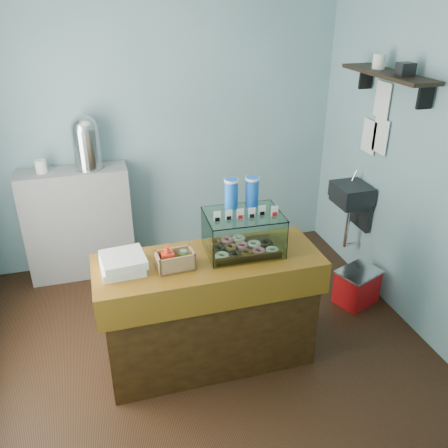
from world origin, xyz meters
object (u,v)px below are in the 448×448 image
object	(u,v)px
coffee_urn	(86,141)
red_cooler	(357,286)
counter	(209,311)
display_case	(242,228)

from	to	relation	value
coffee_urn	red_cooler	bearing A→B (deg)	-28.80
coffee_urn	counter	bearing A→B (deg)	-65.03
red_cooler	display_case	bearing A→B (deg)	171.72
display_case	red_cooler	bearing A→B (deg)	15.17
counter	red_cooler	distance (m)	1.55
display_case	coffee_urn	bearing A→B (deg)	126.01
coffee_urn	red_cooler	distance (m)	2.79
counter	coffee_urn	bearing A→B (deg)	114.97
counter	display_case	bearing A→B (deg)	16.16
counter	coffee_urn	distance (m)	1.96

